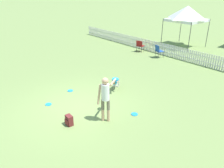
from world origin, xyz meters
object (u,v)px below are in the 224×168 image
at_px(folding_chair_blue_left, 140,45).
at_px(canopy_tent_main, 187,14).
at_px(frisbee_near_dog, 48,104).
at_px(folding_chair_green_right, 159,50).
at_px(handler_person, 106,94).
at_px(frisbee_near_handler, 134,114).
at_px(backpack_on_grass, 69,120).
at_px(frisbee_midfield, 70,91).
at_px(leaping_dog, 116,82).

bearing_deg(folding_chair_blue_left, canopy_tent_main, -122.90).
distance_m(frisbee_near_dog, folding_chair_blue_left, 9.20).
relative_size(folding_chair_blue_left, folding_chair_green_right, 0.98).
xyz_separation_m(handler_person, frisbee_near_handler, (0.38, 1.06, -1.03)).
bearing_deg(folding_chair_green_right, backpack_on_grass, 128.96).
distance_m(backpack_on_grass, folding_chair_blue_left, 10.01).
xyz_separation_m(folding_chair_green_right, canopy_tent_main, (-0.70, 3.90, 2.02)).
height_order(folding_chair_green_right, canopy_tent_main, canopy_tent_main).
bearing_deg(frisbee_near_handler, canopy_tent_main, 115.47).
bearing_deg(frisbee_near_dog, canopy_tent_main, 99.65).
relative_size(frisbee_near_handler, backpack_on_grass, 0.66).
bearing_deg(frisbee_near_handler, folding_chair_blue_left, 132.99).
height_order(frisbee_midfield, folding_chair_green_right, folding_chair_green_right).
bearing_deg(folding_chair_green_right, frisbee_midfield, 115.00).
height_order(frisbee_near_handler, folding_chair_blue_left, folding_chair_blue_left).
bearing_deg(frisbee_near_dog, frisbee_near_handler, 38.50).
height_order(frisbee_near_dog, folding_chair_blue_left, folding_chair_blue_left).
xyz_separation_m(leaping_dog, backpack_on_grass, (1.13, -3.05, -0.24)).
xyz_separation_m(frisbee_near_dog, backpack_on_grass, (1.81, -0.04, 0.17)).
bearing_deg(backpack_on_grass, frisbee_midfield, 150.19).
bearing_deg(handler_person, folding_chair_green_right, 75.22).
xyz_separation_m(handler_person, frisbee_near_dog, (-2.38, -1.14, -1.03)).
bearing_deg(leaping_dog, backpack_on_grass, 68.32).
bearing_deg(leaping_dog, folding_chair_blue_left, -97.06).
relative_size(handler_person, canopy_tent_main, 0.53).
bearing_deg(canopy_tent_main, frisbee_near_dog, -80.35).
bearing_deg(backpack_on_grass, handler_person, 64.33).
distance_m(frisbee_near_dog, frisbee_midfield, 1.44).
bearing_deg(frisbee_midfield, handler_person, -3.61).
xyz_separation_m(frisbee_near_dog, canopy_tent_main, (-2.11, 12.42, 2.52)).
height_order(backpack_on_grass, folding_chair_blue_left, folding_chair_blue_left).
bearing_deg(frisbee_near_dog, folding_chair_green_right, 99.41).
bearing_deg(folding_chair_blue_left, frisbee_near_dog, 93.75).
relative_size(handler_person, frisbee_near_dog, 6.79).
distance_m(leaping_dog, backpack_on_grass, 3.26).
bearing_deg(frisbee_near_handler, leaping_dog, 158.52).
relative_size(frisbee_near_dog, frisbee_midfield, 1.00).
bearing_deg(backpack_on_grass, leaping_dog, 110.27).
distance_m(handler_person, frisbee_near_handler, 1.52).
distance_m(frisbee_near_handler, frisbee_midfield, 3.44).
xyz_separation_m(folding_chair_blue_left, canopy_tent_main, (1.11, 3.82, 2.03)).
distance_m(frisbee_near_handler, backpack_on_grass, 2.43).
bearing_deg(leaping_dog, frisbee_near_dog, 35.25).
xyz_separation_m(leaping_dog, canopy_tent_main, (-2.80, 9.41, 2.11)).
distance_m(backpack_on_grass, folding_chair_green_right, 9.15).
bearing_deg(folding_chair_green_right, frisbee_near_handler, 141.72).
xyz_separation_m(handler_person, folding_chair_blue_left, (-5.59, 7.47, -0.54)).
bearing_deg(folding_chair_blue_left, handler_person, 110.09).
bearing_deg(handler_person, frisbee_midfield, 134.44).
relative_size(leaping_dog, canopy_tent_main, 0.30).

